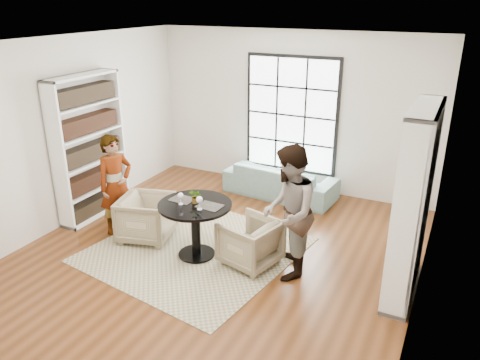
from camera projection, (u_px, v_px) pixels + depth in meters
The scene contains 16 objects.
ground at pixel (217, 254), 6.89m from camera, with size 6.00×6.00×0.00m, color brown.
room_shell at pixel (233, 163), 6.88m from camera, with size 6.00×6.01×6.00m.
rug at pixel (196, 249), 7.00m from camera, with size 2.73×2.73×0.01m, color tan.
pedestal_table at pixel (195, 219), 6.64m from camera, with size 1.04×1.04×0.83m.
sofa at pixel (280, 180), 8.81m from camera, with size 2.09×0.82×0.61m, color gray.
armchair_left at pixel (147, 218), 7.21m from camera, with size 0.75×0.78×0.71m, color #C3BB8B.
armchair_right at pixel (250, 242), 6.54m from camera, with size 0.72×0.74×0.67m, color tan.
person_left at pixel (116, 185), 7.28m from camera, with size 0.59×0.38×1.61m, color gray.
person_right at pixel (288, 213), 6.10m from camera, with size 0.88×0.69×1.82m, color gray.
placemat_left at pixel (182, 199), 6.68m from camera, with size 0.34×0.26×0.01m, color #2A2724.
placemat_right at pixel (210, 206), 6.47m from camera, with size 0.34×0.26×0.01m, color #2A2724.
cutlery_left at pixel (182, 199), 6.68m from camera, with size 0.14×0.22×0.01m, color #BBBBC0, non-canonical shape.
cutlery_right at pixel (210, 206), 6.46m from camera, with size 0.14×0.22×0.01m, color #BBBBC0, non-canonical shape.
wine_glass_left at pixel (180, 196), 6.49m from camera, with size 0.08×0.08×0.17m.
wine_glass_right at pixel (199, 200), 6.32m from camera, with size 0.09×0.09×0.20m.
flower_centerpiece at pixel (196, 196), 6.53m from camera, with size 0.19×0.16×0.21m, color gray.
Camera 1 is at (2.95, -5.24, 3.54)m, focal length 35.00 mm.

